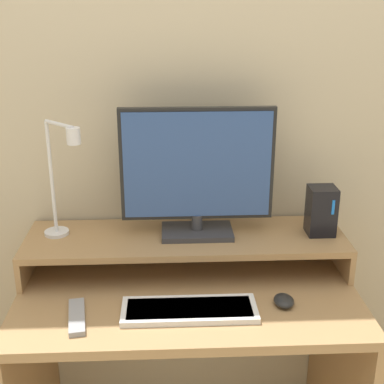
{
  "coord_description": "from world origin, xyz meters",
  "views": [
    {
      "loc": [
        -0.06,
        -1.18,
        1.65
      ],
      "look_at": [
        0.02,
        0.33,
        1.09
      ],
      "focal_mm": 50.0,
      "sensor_mm": 36.0,
      "label": 1
    }
  ],
  "objects_px": {
    "mouse": "(284,301)",
    "remote_control": "(77,317)",
    "router_dock": "(321,211)",
    "monitor": "(197,172)",
    "keyboard": "(191,310)",
    "desk_lamp": "(62,178)"
  },
  "relations": [
    {
      "from": "monitor",
      "to": "keyboard",
      "type": "xyz_separation_m",
      "value": [
        -0.03,
        -0.29,
        -0.33
      ]
    },
    {
      "from": "monitor",
      "to": "mouse",
      "type": "height_order",
      "value": "monitor"
    },
    {
      "from": "monitor",
      "to": "keyboard",
      "type": "bearing_deg",
      "value": -96.74
    },
    {
      "from": "mouse",
      "to": "remote_control",
      "type": "height_order",
      "value": "mouse"
    },
    {
      "from": "monitor",
      "to": "mouse",
      "type": "relative_size",
      "value": 6.39
    },
    {
      "from": "router_dock",
      "to": "keyboard",
      "type": "relative_size",
      "value": 0.41
    },
    {
      "from": "router_dock",
      "to": "remote_control",
      "type": "xyz_separation_m",
      "value": [
        -0.78,
        -0.3,
        -0.2
      ]
    },
    {
      "from": "mouse",
      "to": "remote_control",
      "type": "distance_m",
      "value": 0.61
    },
    {
      "from": "monitor",
      "to": "router_dock",
      "type": "distance_m",
      "value": 0.44
    },
    {
      "from": "desk_lamp",
      "to": "remote_control",
      "type": "relative_size",
      "value": 2.15
    },
    {
      "from": "monitor",
      "to": "remote_control",
      "type": "relative_size",
      "value": 2.72
    },
    {
      "from": "mouse",
      "to": "remote_control",
      "type": "bearing_deg",
      "value": -175.62
    },
    {
      "from": "monitor",
      "to": "desk_lamp",
      "type": "height_order",
      "value": "monitor"
    },
    {
      "from": "keyboard",
      "to": "mouse",
      "type": "distance_m",
      "value": 0.28
    },
    {
      "from": "desk_lamp",
      "to": "keyboard",
      "type": "distance_m",
      "value": 0.58
    },
    {
      "from": "desk_lamp",
      "to": "remote_control",
      "type": "distance_m",
      "value": 0.44
    },
    {
      "from": "router_dock",
      "to": "keyboard",
      "type": "distance_m",
      "value": 0.56
    },
    {
      "from": "keyboard",
      "to": "remote_control",
      "type": "height_order",
      "value": "keyboard"
    },
    {
      "from": "monitor",
      "to": "remote_control",
      "type": "bearing_deg",
      "value": -139.73
    },
    {
      "from": "desk_lamp",
      "to": "remote_control",
      "type": "xyz_separation_m",
      "value": [
        0.07,
        -0.29,
        -0.33
      ]
    },
    {
      "from": "desk_lamp",
      "to": "router_dock",
      "type": "height_order",
      "value": "desk_lamp"
    },
    {
      "from": "desk_lamp",
      "to": "mouse",
      "type": "height_order",
      "value": "desk_lamp"
    }
  ]
}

